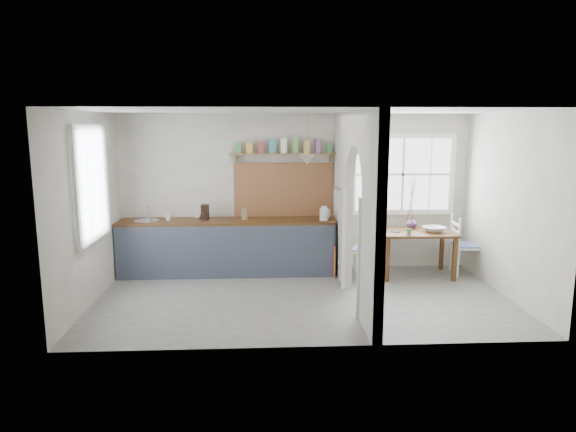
{
  "coord_description": "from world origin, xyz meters",
  "views": [
    {
      "loc": [
        -0.58,
        -6.91,
        2.42
      ],
      "look_at": [
        -0.2,
        0.33,
        1.13
      ],
      "focal_mm": 32.0,
      "sensor_mm": 36.0,
      "label": 1
    }
  ],
  "objects_px": {
    "dining_table": "(416,253)",
    "chair_left": "(365,249)",
    "chair_right": "(467,245)",
    "kettle": "(324,213)",
    "vase": "(411,223)"
  },
  "relations": [
    {
      "from": "chair_right",
      "to": "kettle",
      "type": "xyz_separation_m",
      "value": [
        -2.34,
        0.11,
        0.53
      ]
    },
    {
      "from": "dining_table",
      "to": "chair_left",
      "type": "xyz_separation_m",
      "value": [
        -0.83,
        -0.03,
        0.1
      ]
    },
    {
      "from": "chair_left",
      "to": "kettle",
      "type": "relative_size",
      "value": 4.03
    },
    {
      "from": "kettle",
      "to": "vase",
      "type": "distance_m",
      "value": 1.48
    },
    {
      "from": "vase",
      "to": "dining_table",
      "type": "bearing_deg",
      "value": -84.02
    },
    {
      "from": "dining_table",
      "to": "chair_left",
      "type": "bearing_deg",
      "value": -175.45
    },
    {
      "from": "dining_table",
      "to": "chair_right",
      "type": "distance_m",
      "value": 0.87
    },
    {
      "from": "chair_right",
      "to": "kettle",
      "type": "relative_size",
      "value": 4.24
    },
    {
      "from": "chair_left",
      "to": "vase",
      "type": "xyz_separation_m",
      "value": [
        0.81,
        0.26,
        0.37
      ]
    },
    {
      "from": "dining_table",
      "to": "vase",
      "type": "height_order",
      "value": "vase"
    },
    {
      "from": "chair_right",
      "to": "vase",
      "type": "height_order",
      "value": "chair_right"
    },
    {
      "from": "chair_right",
      "to": "vase",
      "type": "xyz_separation_m",
      "value": [
        -0.88,
        0.19,
        0.34
      ]
    },
    {
      "from": "dining_table",
      "to": "chair_left",
      "type": "distance_m",
      "value": 0.84
    },
    {
      "from": "dining_table",
      "to": "chair_left",
      "type": "relative_size",
      "value": 1.27
    },
    {
      "from": "chair_right",
      "to": "vase",
      "type": "distance_m",
      "value": 0.97
    }
  ]
}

